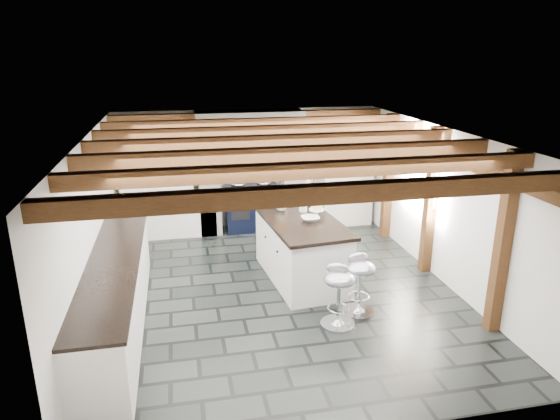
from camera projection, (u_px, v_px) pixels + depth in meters
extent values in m
plane|color=black|center=(279.00, 289.00, 7.36)|extent=(6.00, 6.00, 0.00)
plane|color=white|center=(248.00, 168.00, 9.80)|extent=(5.00, 0.00, 5.00)
plane|color=white|center=(92.00, 228.00, 6.52)|extent=(0.00, 6.00, 6.00)
plane|color=white|center=(442.00, 205.00, 7.49)|extent=(0.00, 6.00, 6.00)
plane|color=white|center=(279.00, 134.00, 6.65)|extent=(6.00, 6.00, 0.00)
cube|color=silver|center=(209.00, 184.00, 9.43)|extent=(0.40, 0.60, 1.90)
cube|color=silver|center=(291.00, 180.00, 9.74)|extent=(0.40, 0.60, 1.90)
cube|color=brown|center=(250.00, 128.00, 9.26)|extent=(2.10, 0.65, 0.18)
cube|color=silver|center=(250.00, 119.00, 9.22)|extent=(2.00, 0.60, 0.31)
cube|color=black|center=(252.00, 127.00, 8.95)|extent=(1.00, 0.03, 0.22)
cube|color=silver|center=(252.00, 127.00, 8.93)|extent=(0.90, 0.01, 0.14)
cube|color=white|center=(157.00, 184.00, 9.23)|extent=(1.30, 0.58, 2.00)
cube|color=white|center=(345.00, 174.00, 9.93)|extent=(1.00, 0.58, 2.00)
cube|color=white|center=(117.00, 296.00, 6.24)|extent=(0.60, 3.80, 0.88)
cube|color=black|center=(113.00, 262.00, 6.10)|extent=(0.64, 3.80, 0.04)
cube|color=white|center=(197.00, 210.00, 9.54)|extent=(0.70, 0.60, 0.88)
cube|color=black|center=(196.00, 187.00, 9.40)|extent=(0.74, 0.64, 0.04)
cube|color=brown|center=(442.00, 153.00, 7.23)|extent=(0.15, 5.80, 0.14)
plane|color=white|center=(424.00, 170.00, 7.92)|extent=(0.00, 0.90, 0.90)
cube|color=brown|center=(340.00, 193.00, 4.26)|extent=(5.00, 0.16, 0.16)
cube|color=brown|center=(313.00, 170.00, 5.07)|extent=(5.00, 0.16, 0.16)
cube|color=brown|center=(293.00, 153.00, 5.87)|extent=(5.00, 0.16, 0.16)
cube|color=brown|center=(279.00, 141.00, 6.68)|extent=(5.00, 0.16, 0.16)
cube|color=brown|center=(267.00, 131.00, 7.49)|extent=(5.00, 0.16, 0.16)
cube|color=brown|center=(258.00, 123.00, 8.30)|extent=(5.00, 0.16, 0.16)
cube|color=brown|center=(250.00, 116.00, 9.10)|extent=(5.00, 0.16, 0.16)
cube|color=brown|center=(503.00, 244.00, 5.98)|extent=(0.15, 0.15, 2.30)
cube|color=brown|center=(430.00, 201.00, 7.66)|extent=(0.15, 0.15, 2.30)
cube|color=brown|center=(388.00, 177.00, 9.15)|extent=(0.15, 0.15, 2.30)
cylinder|color=black|center=(312.00, 161.00, 6.81)|extent=(0.01, 0.01, 0.56)
cylinder|color=white|center=(311.00, 184.00, 6.91)|extent=(0.09, 0.09, 0.22)
cylinder|color=black|center=(310.00, 156.00, 7.10)|extent=(0.01, 0.01, 0.56)
cylinder|color=white|center=(309.00, 178.00, 7.20)|extent=(0.09, 0.09, 0.22)
cylinder|color=black|center=(308.00, 152.00, 7.39)|extent=(0.01, 0.01, 0.56)
cylinder|color=white|center=(307.00, 174.00, 7.49)|extent=(0.09, 0.09, 0.22)
cube|color=black|center=(251.00, 207.00, 9.72)|extent=(1.00, 0.60, 0.90)
ellipsoid|color=silver|center=(238.00, 184.00, 9.52)|extent=(0.28, 0.28, 0.11)
ellipsoid|color=silver|center=(264.00, 182.00, 9.62)|extent=(0.28, 0.28, 0.11)
cylinder|color=silver|center=(254.00, 193.00, 9.31)|extent=(0.95, 0.03, 0.03)
cube|color=black|center=(241.00, 212.00, 9.39)|extent=(0.35, 0.02, 0.30)
cube|color=black|center=(267.00, 211.00, 9.49)|extent=(0.35, 0.02, 0.30)
cube|color=white|center=(301.00, 251.00, 7.60)|extent=(1.11, 1.94, 0.91)
cube|color=black|center=(301.00, 221.00, 7.45)|extent=(1.20, 2.03, 0.05)
imported|color=white|center=(281.00, 204.00, 7.83)|extent=(0.21, 0.21, 0.20)
ellipsoid|color=orange|center=(281.00, 194.00, 7.78)|extent=(0.21, 0.21, 0.12)
cylinder|color=white|center=(303.00, 206.00, 7.78)|extent=(0.12, 0.12, 0.19)
imported|color=white|center=(310.00, 219.00, 7.37)|extent=(0.29, 0.29, 0.07)
cylinder|color=white|center=(316.00, 213.00, 7.54)|extent=(0.05, 0.05, 0.10)
cylinder|color=white|center=(316.00, 210.00, 7.53)|extent=(0.23, 0.23, 0.02)
cylinder|color=beige|center=(317.00, 207.00, 7.51)|extent=(0.18, 0.18, 0.07)
cylinder|color=silver|center=(358.00, 311.00, 6.71)|extent=(0.45, 0.45, 0.03)
cone|color=silver|center=(358.00, 308.00, 6.69)|extent=(0.20, 0.20, 0.08)
cylinder|color=silver|center=(359.00, 290.00, 6.61)|extent=(0.05, 0.05, 0.56)
torus|color=silver|center=(359.00, 296.00, 6.64)|extent=(0.29, 0.29, 0.02)
ellipsoid|color=gray|center=(360.00, 268.00, 6.51)|extent=(0.44, 0.44, 0.18)
ellipsoid|color=gray|center=(357.00, 258.00, 6.58)|extent=(0.29, 0.14, 0.16)
cylinder|color=silver|center=(338.00, 324.00, 6.41)|extent=(0.44, 0.44, 0.03)
cone|color=silver|center=(338.00, 321.00, 6.39)|extent=(0.20, 0.20, 0.08)
cylinder|color=silver|center=(338.00, 302.00, 6.31)|extent=(0.05, 0.05, 0.56)
torus|color=silver|center=(338.00, 308.00, 6.34)|extent=(0.28, 0.28, 0.02)
ellipsoid|color=gray|center=(339.00, 279.00, 6.21)|extent=(0.53, 0.53, 0.18)
ellipsoid|color=gray|center=(340.00, 268.00, 6.28)|extent=(0.30, 0.22, 0.16)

